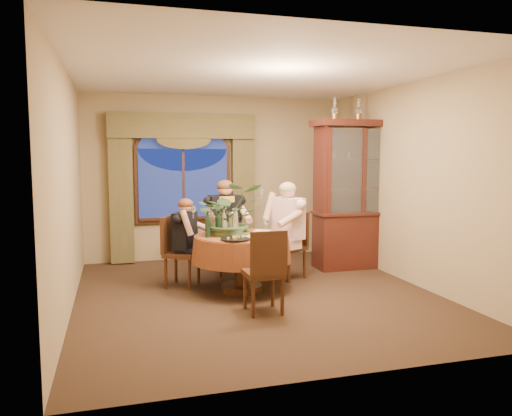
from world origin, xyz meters
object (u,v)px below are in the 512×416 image
object	(u,v)px
dining_table	(242,263)
person_pink	(288,231)
oil_lamp_right	(382,110)
oil_lamp_left	(335,109)
chair_right	(288,246)
chair_back_right	(230,243)
wine_bottle_1	(219,222)
wine_bottle_3	(218,224)
centerpiece_plant	(230,190)
wine_bottle_4	(208,224)
china_cabinet	(357,195)
oil_lamp_center	(359,109)
person_scarf	(225,228)
person_back	(185,242)
olive_bowl	(244,234)
wine_bottle_0	(211,223)
chair_front_left	(263,271)
wine_bottle_2	(224,222)
chair_back	(182,252)
stoneware_vase	(233,223)

from	to	relation	value
dining_table	person_pink	bearing A→B (deg)	24.84
oil_lamp_right	dining_table	bearing A→B (deg)	-160.99
oil_lamp_left	chair_right	size ratio (longest dim) A/B	0.35
chair_back_right	wine_bottle_1	size ratio (longest dim) A/B	2.91
chair_back_right	wine_bottle_3	world-z (taller)	wine_bottle_3
centerpiece_plant	wine_bottle_4	xyz separation A→B (m)	(-0.33, -0.19, -0.42)
china_cabinet	oil_lamp_center	distance (m)	1.34
chair_right	person_scarf	world-z (taller)	person_scarf
person_back	olive_bowl	xyz separation A→B (m)	(0.71, -0.49, 0.17)
dining_table	china_cabinet	distance (m)	2.42
oil_lamp_right	wine_bottle_3	size ratio (longest dim) A/B	1.03
centerpiece_plant	wine_bottle_3	world-z (taller)	centerpiece_plant
oil_lamp_right	wine_bottle_0	distance (m)	3.41
wine_bottle_4	dining_table	bearing A→B (deg)	8.78
chair_front_left	wine_bottle_1	bearing A→B (deg)	102.89
china_cabinet	wine_bottle_2	xyz separation A→B (m)	(-2.34, -0.80, -0.25)
oil_lamp_right	olive_bowl	distance (m)	3.17
oil_lamp_center	oil_lamp_right	world-z (taller)	same
centerpiece_plant	person_back	bearing A→B (deg)	149.78
chair_right	wine_bottle_3	bearing A→B (deg)	83.87
china_cabinet	wine_bottle_1	bearing A→B (deg)	-163.44
person_back	wine_bottle_3	distance (m)	0.67
wine_bottle_3	wine_bottle_1	bearing A→B (deg)	73.14
person_pink	wine_bottle_1	distance (m)	1.08
oil_lamp_left	person_pink	bearing A→B (deg)	-151.32
person_pink	wine_bottle_4	distance (m)	1.34
chair_back_right	wine_bottle_2	xyz separation A→B (m)	(-0.29, -0.88, 0.44)
chair_back	olive_bowl	size ratio (longest dim) A/B	6.39
chair_right	stoneware_vase	world-z (taller)	stoneware_vase
oil_lamp_right	chair_right	world-z (taller)	oil_lamp_right
person_back	oil_lamp_center	bearing A→B (deg)	131.62
person_back	stoneware_vase	distance (m)	0.74
wine_bottle_1	china_cabinet	bearing A→B (deg)	16.56
person_scarf	wine_bottle_1	bearing A→B (deg)	69.36
wine_bottle_0	wine_bottle_3	distance (m)	0.13
olive_bowl	wine_bottle_2	xyz separation A→B (m)	(-0.25, 0.11, 0.14)
chair_right	china_cabinet	bearing A→B (deg)	-101.22
oil_lamp_right	stoneware_vase	distance (m)	3.15
chair_right	wine_bottle_0	size ratio (longest dim) A/B	2.91
wine_bottle_1	wine_bottle_3	xyz separation A→B (m)	(-0.06, -0.19, 0.00)
oil_lamp_right	chair_back	size ratio (longest dim) A/B	0.35
person_pink	wine_bottle_1	bearing A→B (deg)	76.06
stoneware_vase	chair_front_left	bearing A→B (deg)	-85.05
china_cabinet	oil_lamp_right	size ratio (longest dim) A/B	6.87
oil_lamp_left	centerpiece_plant	world-z (taller)	oil_lamp_left
centerpiece_plant	wine_bottle_3	bearing A→B (deg)	-141.94
chair_right	chair_front_left	xyz separation A→B (m)	(-0.80, -1.41, 0.00)
olive_bowl	wine_bottle_0	world-z (taller)	wine_bottle_0
china_cabinet	stoneware_vase	world-z (taller)	china_cabinet
dining_table	wine_bottle_4	size ratio (longest dim) A/B	4.01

